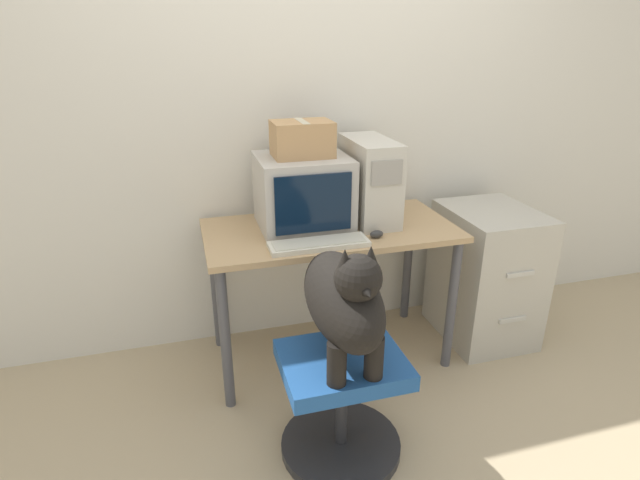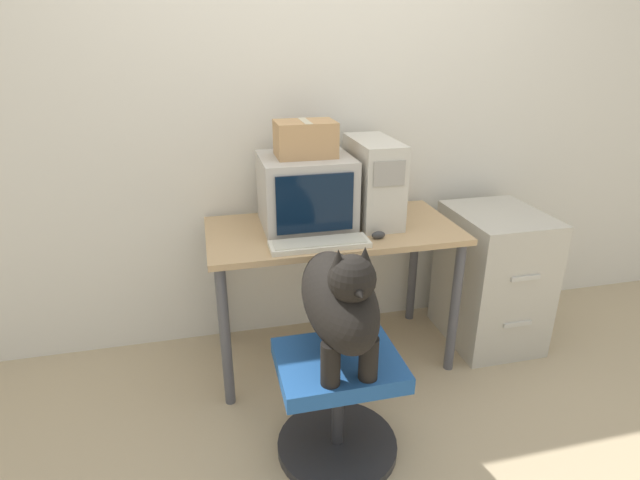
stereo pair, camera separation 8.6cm
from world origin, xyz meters
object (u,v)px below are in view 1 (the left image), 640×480
Objects in this scene: keyboard at (319,244)px; cardboard_box at (302,139)px; dog at (344,299)px; filing_cabinet at (486,274)px; pc_tower at (369,180)px; office_chair at (342,401)px; crt_monitor at (303,192)px.

keyboard is 1.62× the size of cardboard_box.
keyboard is 0.47m from dog.
dog is 2.08× the size of cardboard_box.
filing_cabinet is 2.72× the size of cardboard_box.
cardboard_box is (-0.35, 0.01, 0.23)m from pc_tower.
office_chair is 1.28m from filing_cabinet.
dog reaches higher than office_chair.
cardboard_box is at bearing 87.70° from office_chair.
office_chair is 0.87× the size of dog.
cardboard_box is (0.03, 0.75, 0.96)m from office_chair.
keyboard is at bearing -89.85° from cardboard_box.
filing_cabinet is at bearing -5.61° from cardboard_box.
filing_cabinet is (1.09, 0.66, -0.36)m from dog.
filing_cabinet is (1.09, 0.65, 0.13)m from office_chair.
pc_tower reaches higher than office_chair.
pc_tower is 1.55× the size of cardboard_box.
cardboard_box is (-1.06, 0.10, 0.82)m from filing_cabinet.
crt_monitor is 0.26m from cardboard_box.
pc_tower is 0.88m from dog.
filing_cabinet is at bearing -7.87° from pc_tower.
cardboard_box reaches higher than crt_monitor.
cardboard_box is at bearing 174.39° from filing_cabinet.
keyboard is (0.00, -0.29, -0.17)m from crt_monitor.
cardboard_box reaches higher than filing_cabinet.
crt_monitor is 0.57× the size of filing_cabinet.
crt_monitor is at bearing 87.69° from office_chair.
filing_cabinet is at bearing 31.14° from dog.
dog is at bearing -148.86° from filing_cabinet.
keyboard is 0.70m from office_chair.
keyboard is at bearing 86.13° from office_chair.
dog is (0.00, -0.01, 0.49)m from office_chair.
dog is (-0.38, -0.76, -0.23)m from pc_tower.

